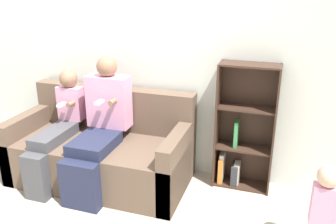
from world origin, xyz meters
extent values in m
plane|color=#B2A893|center=(0.00, 0.00, 0.00)|extent=(14.00, 14.00, 0.00)
cube|color=silver|center=(0.00, 1.02, 1.27)|extent=(10.00, 0.06, 2.55)
cube|color=brown|center=(-0.06, 0.41, 0.23)|extent=(1.80, 0.70, 0.46)
cube|color=brown|center=(-0.06, 0.85, 0.46)|extent=(1.80, 0.19, 0.92)
cube|color=brown|center=(-0.89, 0.41, 0.33)|extent=(0.13, 0.70, 0.66)
cube|color=brown|center=(0.77, 0.41, 0.33)|extent=(0.13, 0.70, 0.66)
cube|color=#232842|center=(0.00, 0.00, 0.23)|extent=(0.37, 0.12, 0.46)
cube|color=#232842|center=(0.00, 0.30, 0.52)|extent=(0.37, 0.49, 0.11)
cube|color=#E599BC|center=(0.00, 0.64, 0.83)|extent=(0.43, 0.19, 0.53)
sphere|color=#8C664C|center=(0.00, 0.64, 1.19)|extent=(0.20, 0.20, 0.20)
cylinder|color=#8C664C|center=(0.12, 0.50, 0.89)|extent=(0.05, 0.10, 0.05)
cube|color=white|center=(0.00, 0.45, 0.89)|extent=(0.05, 0.12, 0.02)
cube|color=#47474C|center=(-0.48, 0.00, 0.23)|extent=(0.23, 0.12, 0.46)
cube|color=#47474C|center=(-0.48, 0.34, 0.52)|extent=(0.23, 0.56, 0.11)
cube|color=#E599BC|center=(-0.48, 0.68, 0.75)|extent=(0.27, 0.12, 0.36)
sphere|color=#8C664C|center=(-0.48, 0.68, 1.02)|extent=(0.19, 0.19, 0.19)
cylinder|color=#8C664C|center=(-0.40, 0.57, 0.79)|extent=(0.05, 0.10, 0.05)
cube|color=white|center=(-0.48, 0.52, 0.79)|extent=(0.05, 0.12, 0.02)
cube|color=#E599BC|center=(2.03, 0.05, 0.43)|extent=(0.18, 0.11, 0.33)
sphere|color=beige|center=(2.03, 0.05, 0.67)|extent=(0.16, 0.16, 0.16)
cube|color=#3D281E|center=(1.08, 0.85, 0.63)|extent=(0.02, 0.26, 1.27)
cube|color=#3D281E|center=(1.62, 0.85, 0.63)|extent=(0.02, 0.26, 1.27)
cube|color=#3D281E|center=(1.35, 0.97, 0.63)|extent=(0.56, 0.02, 1.27)
cube|color=#3D281E|center=(1.35, 0.85, 0.01)|extent=(0.53, 0.22, 0.02)
cube|color=#3D281E|center=(1.35, 0.85, 0.43)|extent=(0.53, 0.22, 0.02)
cube|color=#3D281E|center=(1.35, 0.85, 0.84)|extent=(0.53, 0.22, 0.02)
cube|color=#3D281E|center=(1.35, 0.85, 1.26)|extent=(0.53, 0.22, 0.02)
cube|color=beige|center=(1.15, 0.85, 0.17)|extent=(0.04, 0.13, 0.31)
cube|color=beige|center=(1.30, 0.85, 0.13)|extent=(0.06, 0.12, 0.23)
cube|color=orange|center=(1.14, 0.85, 0.15)|extent=(0.05, 0.17, 0.26)
cube|color=#333338|center=(1.28, 0.85, 0.12)|extent=(0.06, 0.19, 0.21)
cube|color=#429956|center=(1.27, 0.85, 0.57)|extent=(0.03, 0.13, 0.26)
camera|label=1|loc=(1.63, -2.40, 1.98)|focal=38.00mm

